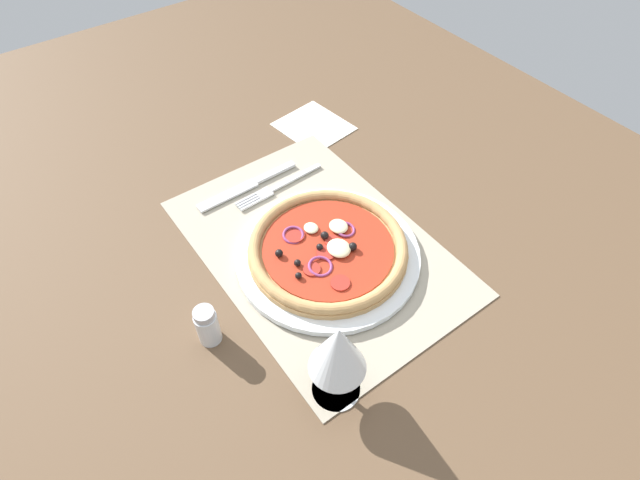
{
  "coord_description": "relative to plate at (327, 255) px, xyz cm",
  "views": [
    {
      "loc": [
        -43.64,
        31.19,
        63.3
      ],
      "look_at": [
        -0.89,
        0.0,
        2.51
      ],
      "focal_mm": 28.55,
      "sensor_mm": 36.0,
      "label": 1
    }
  ],
  "objects": [
    {
      "name": "fork",
      "position": [
        18.17,
        -2.06,
        -0.33
      ],
      "size": [
        2.44,
        18.05,
        0.44
      ],
      "rotation": [
        0.0,
        0.0,
        1.61
      ],
      "color": "silver",
      "rests_on": "placemat"
    },
    {
      "name": "pepper_shaker",
      "position": [
        -1.91,
        21.75,
        2.3
      ],
      "size": [
        3.2,
        3.2,
        6.7
      ],
      "color": "silver",
      "rests_on": "ground_plane"
    },
    {
      "name": "napkin",
      "position": [
        29.47,
        -18.61,
        -0.77
      ],
      "size": [
        14.93,
        13.77,
        0.36
      ],
      "primitive_type": "cube",
      "rotation": [
        0.0,
        0.0,
        0.13
      ],
      "color": "silver",
      "rests_on": "ground_plane"
    },
    {
      "name": "pizza",
      "position": [
        0.01,
        0.0,
        1.63
      ],
      "size": [
        25.18,
        25.18,
        2.64
      ],
      "color": "tan",
      "rests_on": "plate"
    },
    {
      "name": "ground_plane",
      "position": [
        2.98,
        -0.23,
        -2.15
      ],
      "size": [
        190.0,
        140.0,
        2.4
      ],
      "primitive_type": "cube",
      "color": "brown"
    },
    {
      "name": "placemat",
      "position": [
        2.98,
        -0.23,
        -0.75
      ],
      "size": [
        48.34,
        33.01,
        0.4
      ],
      "primitive_type": "cube",
      "color": "#A39984",
      "rests_on": "ground_plane"
    },
    {
      "name": "knife",
      "position": [
        21.6,
        1.84,
        -0.3
      ],
      "size": [
        2.17,
        20.02,
        0.62
      ],
      "rotation": [
        0.0,
        0.0,
        1.59
      ],
      "color": "silver",
      "rests_on": "placemat"
    },
    {
      "name": "plate",
      "position": [
        0.0,
        0.0,
        0.0
      ],
      "size": [
        29.24,
        29.24,
        1.11
      ],
      "primitive_type": "cylinder",
      "color": "white",
      "rests_on": "placemat"
    },
    {
      "name": "wine_glass",
      "position": [
        -18.41,
        12.12,
        9.19
      ],
      "size": [
        7.2,
        7.2,
        14.9
      ],
      "color": "silver",
      "rests_on": "ground_plane"
    }
  ]
}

